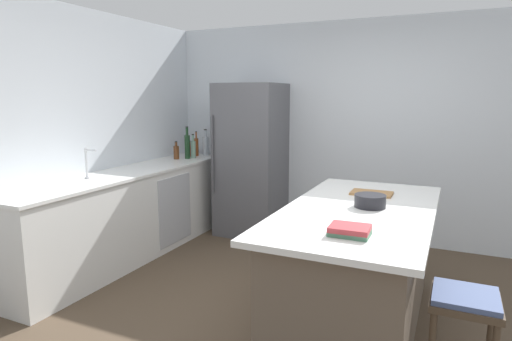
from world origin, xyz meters
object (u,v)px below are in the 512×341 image
at_px(gin_bottle, 193,149).
at_px(wine_bottle, 187,146).
at_px(mixing_bowl, 370,201).
at_px(hot_sauce_bottle, 190,150).
at_px(cookbook_stack, 350,230).
at_px(vinegar_bottle, 196,146).
at_px(soda_bottle, 206,145).
at_px(sink_faucet, 87,163).
at_px(syrup_bottle, 176,152).
at_px(bar_stool, 464,314).
at_px(cutting_board, 372,193).
at_px(refrigerator, 251,160).
at_px(kitchen_island, 357,268).

relative_size(gin_bottle, wine_bottle, 0.75).
height_order(gin_bottle, mixing_bowl, gin_bottle).
relative_size(hot_sauce_bottle, wine_bottle, 0.50).
relative_size(cookbook_stack, mixing_bowl, 1.04).
bearing_deg(vinegar_bottle, hot_sauce_bottle, -122.50).
bearing_deg(soda_bottle, mixing_bowl, -36.03).
height_order(sink_faucet, mixing_bowl, sink_faucet).
distance_m(hot_sauce_bottle, syrup_bottle, 0.29).
distance_m(soda_bottle, vinegar_bottle, 0.13).
bearing_deg(bar_stool, cutting_board, 123.50).
bearing_deg(sink_faucet, mixing_bowl, 2.21).
height_order(refrigerator, sink_faucet, refrigerator).
height_order(wine_bottle, mixing_bowl, wine_bottle).
distance_m(hot_sauce_bottle, cookbook_stack, 3.55).
bearing_deg(syrup_bottle, refrigerator, 20.73).
bearing_deg(refrigerator, wine_bottle, -162.89).
xyz_separation_m(sink_faucet, gin_bottle, (0.13, 1.65, -0.04)).
xyz_separation_m(bar_stool, syrup_bottle, (-3.30, 2.00, 0.49)).
relative_size(syrup_bottle, cookbook_stack, 0.96).
bearing_deg(soda_bottle, vinegar_bottle, -129.90).
bearing_deg(kitchen_island, sink_faucet, -179.09).
bearing_deg(gin_bottle, syrup_bottle, -123.48).
distance_m(bar_stool, syrup_bottle, 3.89).
distance_m(refrigerator, mixing_bowl, 2.45).
relative_size(kitchen_island, vinegar_bottle, 6.27).
bearing_deg(sink_faucet, bar_stool, -9.31).
xyz_separation_m(bar_stool, cookbook_stack, (-0.64, -0.07, 0.42)).
distance_m(gin_bottle, wine_bottle, 0.11).
relative_size(wine_bottle, cutting_board, 1.23).
bearing_deg(gin_bottle, kitchen_island, -33.14).
xyz_separation_m(vinegar_bottle, cutting_board, (2.52, -1.29, -0.13)).
xyz_separation_m(sink_faucet, cookbook_stack, (2.66, -0.61, -0.14)).
distance_m(bar_stool, sink_faucet, 3.39).
bearing_deg(refrigerator, cutting_board, -36.38).
bearing_deg(syrup_bottle, mixing_bowl, -27.03).
bearing_deg(kitchen_island, syrup_bottle, 151.34).
xyz_separation_m(gin_bottle, wine_bottle, (-0.02, -0.10, 0.05)).
bearing_deg(bar_stool, syrup_bottle, 148.82).
bearing_deg(cutting_board, bar_stool, -56.50).
bearing_deg(hot_sauce_bottle, refrigerator, 3.09).
bearing_deg(gin_bottle, bar_stool, -34.61).
bearing_deg(sink_faucet, cookbook_stack, -12.86).
bearing_deg(hot_sauce_bottle, gin_bottle, -39.14).
xyz_separation_m(soda_bottle, hot_sauce_bottle, (-0.14, -0.18, -0.06)).
relative_size(refrigerator, mixing_bowl, 8.28).
height_order(hot_sauce_bottle, cutting_board, hot_sauce_bottle).
bearing_deg(sink_faucet, vinegar_bottle, 88.02).
bearing_deg(hot_sauce_bottle, soda_bottle, 53.30).
height_order(sink_faucet, cutting_board, sink_faucet).
bearing_deg(gin_bottle, cookbook_stack, -41.65).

